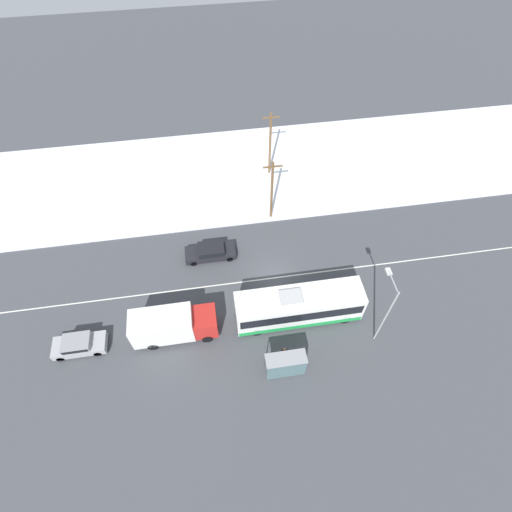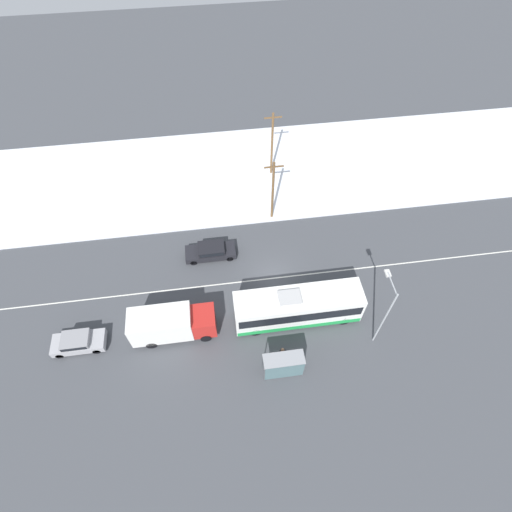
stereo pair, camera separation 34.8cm
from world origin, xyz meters
TOP-DOWN VIEW (x-y plane):
  - ground_plane at (0.00, 0.00)m, footprint 120.00×120.00m
  - snow_lot at (0.00, 14.60)m, footprint 80.00×15.49m
  - lane_marking_center at (0.00, 0.00)m, footprint 60.00×0.12m
  - city_bus at (1.26, -4.19)m, footprint 10.51×2.57m
  - box_truck at (-9.16, -4.30)m, footprint 6.84×2.30m
  - sedan_car at (-5.50, 3.35)m, footprint 4.71×1.80m
  - parked_car_near_truck at (-16.79, -4.41)m, footprint 4.19×1.80m
  - pedestrian_at_stop at (-0.62, -7.71)m, footprint 0.64×0.28m
  - bus_shelter at (-0.75, -9.00)m, footprint 3.11×1.20m
  - streetlamp at (7.17, -6.73)m, footprint 0.36×2.29m
  - utility_pole_roadside at (1.00, 7.51)m, footprint 1.80×0.24m
  - utility_pole_snowlot at (1.98, 14.12)m, footprint 1.80×0.24m

SIDE VIEW (x-z plane):
  - ground_plane at x=0.00m, z-range 0.00..0.00m
  - lane_marking_center at x=0.00m, z-range 0.00..0.00m
  - snow_lot at x=0.00m, z-range 0.00..0.12m
  - parked_car_near_truck at x=-16.79m, z-range 0.07..1.46m
  - sedan_car at x=-5.50m, z-range 0.07..1.49m
  - pedestrian_at_stop at x=-0.62m, z-range 0.20..1.98m
  - bus_shelter at x=-0.75m, z-range 0.48..2.88m
  - box_truck at x=-9.16m, z-range 0.16..3.23m
  - city_bus at x=1.26m, z-range -0.04..3.46m
  - utility_pole_roadside at x=1.00m, z-range 0.18..7.38m
  - utility_pole_snowlot at x=1.98m, z-range 0.19..7.91m
  - streetlamp at x=7.17m, z-range 0.93..8.20m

